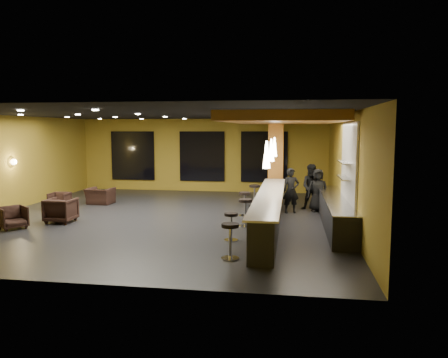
# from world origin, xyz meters

# --- Properties ---
(floor) EXTENTS (12.00, 13.00, 0.10)m
(floor) POSITION_xyz_m (0.00, 0.00, -0.05)
(floor) COLOR black
(floor) RESTS_ON ground
(ceiling) EXTENTS (12.00, 13.00, 0.10)m
(ceiling) POSITION_xyz_m (0.00, 0.00, 3.55)
(ceiling) COLOR black
(wall_back) EXTENTS (12.00, 0.10, 3.50)m
(wall_back) POSITION_xyz_m (0.00, 6.55, 1.75)
(wall_back) COLOR olive
(wall_back) RESTS_ON floor
(wall_front) EXTENTS (12.00, 0.10, 3.50)m
(wall_front) POSITION_xyz_m (0.00, -6.55, 1.75)
(wall_front) COLOR olive
(wall_front) RESTS_ON floor
(wall_left) EXTENTS (0.10, 13.00, 3.50)m
(wall_left) POSITION_xyz_m (-6.05, 0.00, 1.75)
(wall_left) COLOR olive
(wall_left) RESTS_ON floor
(wall_right) EXTENTS (0.10, 13.00, 3.50)m
(wall_right) POSITION_xyz_m (6.05, 0.00, 1.75)
(wall_right) COLOR olive
(wall_right) RESTS_ON floor
(wood_soffit) EXTENTS (3.60, 8.00, 0.28)m
(wood_soffit) POSITION_xyz_m (4.00, 1.00, 3.36)
(wood_soffit) COLOR #925F2A
(wood_soffit) RESTS_ON ceiling
(window_left) EXTENTS (2.20, 0.06, 2.40)m
(window_left) POSITION_xyz_m (-3.50, 6.44, 1.70)
(window_left) COLOR black
(window_left) RESTS_ON wall_back
(window_center) EXTENTS (2.20, 0.06, 2.40)m
(window_center) POSITION_xyz_m (0.00, 6.44, 1.70)
(window_center) COLOR black
(window_center) RESTS_ON wall_back
(window_right) EXTENTS (2.20, 0.06, 2.40)m
(window_right) POSITION_xyz_m (3.00, 6.44, 1.70)
(window_right) COLOR black
(window_right) RESTS_ON wall_back
(tile_backsplash) EXTENTS (0.06, 3.20, 2.40)m
(tile_backsplash) POSITION_xyz_m (5.96, -1.00, 2.00)
(tile_backsplash) COLOR white
(tile_backsplash) RESTS_ON wall_right
(bar_counter) EXTENTS (0.60, 8.00, 1.00)m
(bar_counter) POSITION_xyz_m (3.65, -1.00, 0.50)
(bar_counter) COLOR black
(bar_counter) RESTS_ON floor
(bar_top) EXTENTS (0.78, 8.10, 0.05)m
(bar_top) POSITION_xyz_m (3.65, -1.00, 1.02)
(bar_top) COLOR silver
(bar_top) RESTS_ON bar_counter
(prep_counter) EXTENTS (0.70, 6.00, 0.86)m
(prep_counter) POSITION_xyz_m (5.65, -0.50, 0.43)
(prep_counter) COLOR black
(prep_counter) RESTS_ON floor
(prep_top) EXTENTS (0.72, 6.00, 0.03)m
(prep_top) POSITION_xyz_m (5.65, -0.50, 0.89)
(prep_top) COLOR silver
(prep_top) RESTS_ON prep_counter
(wall_shelf_lower) EXTENTS (0.30, 1.50, 0.03)m
(wall_shelf_lower) POSITION_xyz_m (5.82, -1.20, 1.60)
(wall_shelf_lower) COLOR silver
(wall_shelf_lower) RESTS_ON wall_right
(wall_shelf_upper) EXTENTS (0.30, 1.50, 0.03)m
(wall_shelf_upper) POSITION_xyz_m (5.82, -1.20, 2.05)
(wall_shelf_upper) COLOR silver
(wall_shelf_upper) RESTS_ON wall_right
(column) EXTENTS (0.60, 0.60, 3.50)m
(column) POSITION_xyz_m (3.65, 3.60, 1.75)
(column) COLOR #A46424
(column) RESTS_ON floor
(wall_sconce) EXTENTS (0.22, 0.22, 0.22)m
(wall_sconce) POSITION_xyz_m (-5.88, 0.50, 1.80)
(wall_sconce) COLOR #FFE5B2
(wall_sconce) RESTS_ON wall_left
(pendant_0) EXTENTS (0.20, 0.20, 0.70)m
(pendant_0) POSITION_xyz_m (3.65, -3.00, 2.35)
(pendant_0) COLOR white
(pendant_0) RESTS_ON wood_soffit
(pendant_1) EXTENTS (0.20, 0.20, 0.70)m
(pendant_1) POSITION_xyz_m (3.65, -0.50, 2.35)
(pendant_1) COLOR white
(pendant_1) RESTS_ON wood_soffit
(pendant_2) EXTENTS (0.20, 0.20, 0.70)m
(pendant_2) POSITION_xyz_m (3.65, 2.00, 2.35)
(pendant_2) COLOR white
(pendant_2) RESTS_ON wood_soffit
(staff_a) EXTENTS (0.67, 0.53, 1.62)m
(staff_a) POSITION_xyz_m (4.29, 1.47, 0.81)
(staff_a) COLOR black
(staff_a) RESTS_ON floor
(staff_b) EXTENTS (0.93, 0.78, 1.72)m
(staff_b) POSITION_xyz_m (5.07, 2.14, 0.86)
(staff_b) COLOR black
(staff_b) RESTS_ON floor
(staff_c) EXTENTS (0.83, 0.60, 1.57)m
(staff_c) POSITION_xyz_m (5.25, 1.90, 0.79)
(staff_c) COLOR black
(staff_c) RESTS_ON floor
(armchair_a) EXTENTS (1.04, 1.04, 0.68)m
(armchair_a) POSITION_xyz_m (-4.03, -2.37, 0.34)
(armchair_a) COLOR black
(armchair_a) RESTS_ON floor
(armchair_b) EXTENTS (0.85, 0.87, 0.79)m
(armchair_b) POSITION_xyz_m (-3.07, -1.28, 0.40)
(armchair_b) COLOR black
(armchair_b) RESTS_ON floor
(armchair_c) EXTENTS (0.70, 0.72, 0.63)m
(armchair_c) POSITION_xyz_m (-4.38, 0.95, 0.31)
(armchair_c) COLOR black
(armchair_c) RESTS_ON floor
(armchair_d) EXTENTS (1.06, 0.94, 0.64)m
(armchair_d) POSITION_xyz_m (-3.33, 2.22, 0.32)
(armchair_d) COLOR black
(armchair_d) RESTS_ON floor
(bar_stool_0) EXTENTS (0.43, 0.43, 0.84)m
(bar_stool_0) POSITION_xyz_m (2.91, -4.45, 0.54)
(bar_stool_0) COLOR silver
(bar_stool_0) RESTS_ON floor
(bar_stool_1) EXTENTS (0.39, 0.39, 0.76)m
(bar_stool_1) POSITION_xyz_m (2.70, -2.78, 0.49)
(bar_stool_1) COLOR silver
(bar_stool_1) RESTS_ON floor
(bar_stool_2) EXTENTS (0.44, 0.44, 0.87)m
(bar_stool_2) POSITION_xyz_m (2.90, -1.03, 0.55)
(bar_stool_2) COLOR silver
(bar_stool_2) RESTS_ON floor
(bar_stool_3) EXTENTS (0.43, 0.43, 0.84)m
(bar_stool_3) POSITION_xyz_m (2.71, 0.62, 0.54)
(bar_stool_3) COLOR silver
(bar_stool_3) RESTS_ON floor
(bar_stool_4) EXTENTS (0.44, 0.44, 0.86)m
(bar_stool_4) POSITION_xyz_m (2.89, 2.47, 0.55)
(bar_stool_4) COLOR silver
(bar_stool_4) RESTS_ON floor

